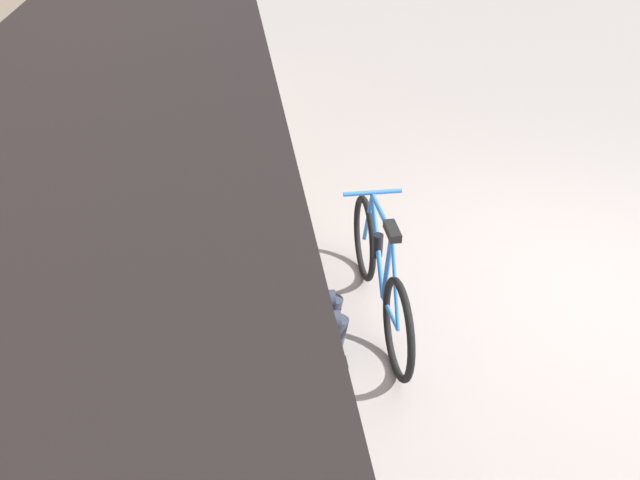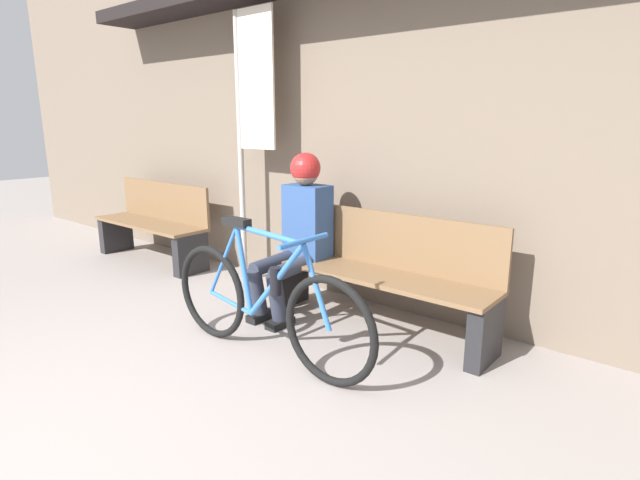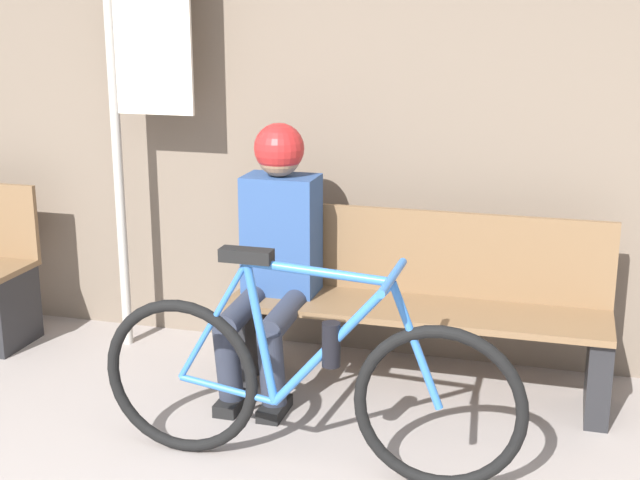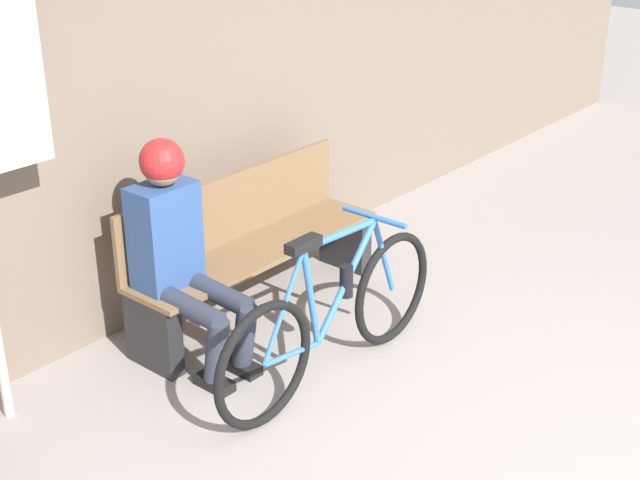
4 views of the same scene
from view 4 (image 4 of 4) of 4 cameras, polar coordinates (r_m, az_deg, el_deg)
name	(u,v)px [view 4 (image 4 of 4)]	position (r m, az deg, el deg)	size (l,w,h in m)	color
storefront_wall	(158,25)	(5.01, -10.36, 13.37)	(12.00, 0.56, 3.20)	#756656
park_bench_near	(252,249)	(5.22, -4.40, -0.61)	(1.72, 0.42, 0.82)	brown
bicycle	(333,318)	(4.54, 0.87, -5.01)	(1.67, 0.40, 0.87)	black
person_seated	(178,242)	(4.62, -9.09, -0.11)	(0.34, 0.65, 1.23)	#2D3342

